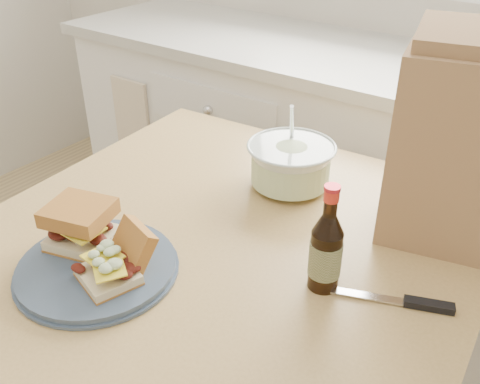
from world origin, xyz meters
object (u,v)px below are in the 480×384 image
Objects in this scene: coleslaw_bowl at (291,166)px; beer_bottle at (326,251)px; dining_table at (225,282)px; paper_bag at (473,152)px; plate at (97,268)px.

beer_bottle is (0.23, -0.27, 0.03)m from coleslaw_bowl.
dining_table is 5.14× the size of coleslaw_bowl.
beer_bottle reaches higher than coleslaw_bowl.
beer_bottle reaches higher than dining_table.
dining_table is 2.78× the size of paper_bag.
dining_table is 0.31m from coleslaw_bowl.
plate is 0.50m from coleslaw_bowl.
dining_table is 5.09× the size of beer_bottle.
plate is 0.77× the size of paper_bag.
coleslaw_bowl reaches higher than plate.
beer_bottle is (0.36, 0.21, 0.07)m from plate.
plate is at bearing -104.17° from coleslaw_bowl.
coleslaw_bowl is 0.54× the size of paper_bag.
dining_table is 0.31m from beer_bottle.
plate is 1.41× the size of beer_bottle.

